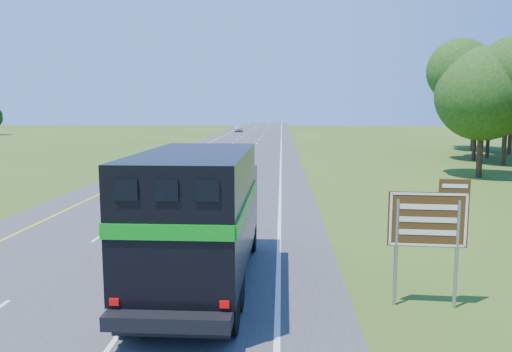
{
  "coord_description": "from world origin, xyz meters",
  "views": [
    {
      "loc": [
        5.58,
        -0.13,
        5.25
      ],
      "look_at": [
        4.27,
        25.22,
        1.78
      ],
      "focal_mm": 35.0,
      "sensor_mm": 36.0,
      "label": 1
    }
  ],
  "objects_px": {
    "white_suv": "(176,157)",
    "far_car": "(238,128)",
    "horse_truck": "(200,214)",
    "exit_sign": "(429,225)"
  },
  "relations": [
    {
      "from": "white_suv",
      "to": "far_car",
      "type": "height_order",
      "value": "white_suv"
    },
    {
      "from": "far_car",
      "to": "horse_truck",
      "type": "bearing_deg",
      "value": -90.45
    },
    {
      "from": "exit_sign",
      "to": "horse_truck",
      "type": "bearing_deg",
      "value": 173.39
    },
    {
      "from": "far_car",
      "to": "exit_sign",
      "type": "relative_size",
      "value": 1.32
    },
    {
      "from": "horse_truck",
      "to": "white_suv",
      "type": "relative_size",
      "value": 1.42
    },
    {
      "from": "far_car",
      "to": "exit_sign",
      "type": "height_order",
      "value": "exit_sign"
    },
    {
      "from": "horse_truck",
      "to": "exit_sign",
      "type": "relative_size",
      "value": 2.66
    },
    {
      "from": "far_car",
      "to": "exit_sign",
      "type": "xyz_separation_m",
      "value": [
        13.43,
        -97.17,
        1.42
      ]
    },
    {
      "from": "horse_truck",
      "to": "far_car",
      "type": "bearing_deg",
      "value": 94.76
    },
    {
      "from": "white_suv",
      "to": "far_car",
      "type": "xyz_separation_m",
      "value": [
        -0.26,
        66.75,
        -0.12
      ]
    }
  ]
}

